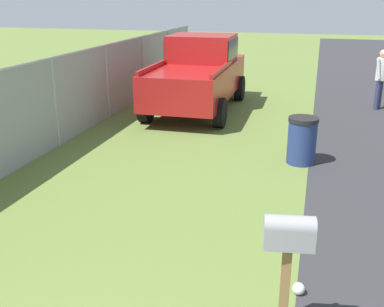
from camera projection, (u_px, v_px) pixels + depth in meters
mailbox at (288, 242)px, 4.22m from camera, size 0.27×0.49×1.32m
pickup_truck at (199, 71)px, 13.17m from camera, size 4.99×2.29×2.09m
trash_bin at (302, 140)px, 9.05m from camera, size 0.59×0.59×0.94m
pedestrian at (381, 75)px, 13.15m from camera, size 0.43×0.39×1.72m
fence_section at (84, 88)px, 11.09m from camera, size 18.39×0.07×1.96m
litter_bag_midfield_a at (299, 289)px, 5.16m from camera, size 0.14×0.14×0.14m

